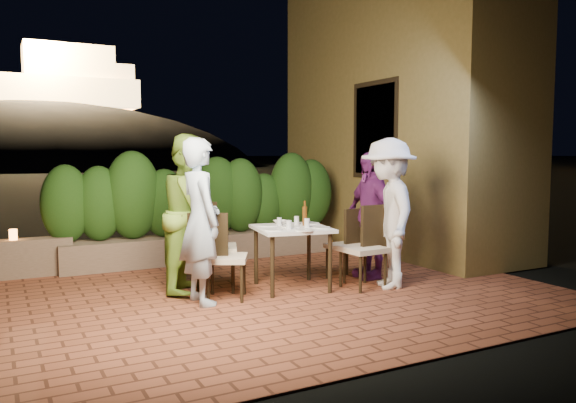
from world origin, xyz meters
TOP-DOWN VIEW (x-y plane):
  - ground at (0.00, 0.00)m, footprint 400.00×400.00m
  - terrace_floor at (0.00, 0.50)m, footprint 7.00×6.00m
  - building_wall at (3.60, 2.00)m, footprint 1.60×5.00m
  - window_pane at (2.82, 1.50)m, footprint 0.08×1.00m
  - window_frame at (2.81, 1.50)m, footprint 0.06×1.15m
  - planter at (0.20, 2.30)m, footprint 4.20×0.55m
  - hedge at (0.20, 2.30)m, footprint 4.00×0.70m
  - hill at (2.00, 60.00)m, footprint 52.00×40.00m
  - fortress at (2.00, 60.00)m, footprint 26.00×8.00m
  - dining_table at (0.54, 0.09)m, footprint 0.98×0.98m
  - plate_nw at (0.21, -0.06)m, footprint 0.23×0.23m
  - plate_sw at (0.33, 0.31)m, footprint 0.23×0.23m
  - plate_ne at (0.82, -0.15)m, footprint 0.21×0.21m
  - plate_se at (0.88, 0.24)m, footprint 0.24×0.24m
  - plate_centre at (0.53, 0.10)m, footprint 0.24×0.24m
  - plate_front at (0.53, -0.26)m, footprint 0.23×0.23m
  - glass_nw at (0.42, -0.07)m, footprint 0.06×0.06m
  - glass_sw at (0.47, 0.28)m, footprint 0.06×0.06m
  - glass_ne at (0.69, -0.03)m, footprint 0.06×0.06m
  - glass_se at (0.69, 0.24)m, footprint 0.06×0.06m
  - beer_bottle at (0.75, 0.13)m, footprint 0.06×0.06m
  - bowl at (0.56, 0.41)m, footprint 0.20×0.20m
  - chair_left_front at (-0.33, 0.00)m, footprint 0.61×0.61m
  - chair_left_back at (-0.30, 0.44)m, footprint 0.63×0.63m
  - chair_right_front at (1.31, -0.30)m, footprint 0.50×0.50m
  - chair_right_back at (1.40, 0.20)m, footprint 0.47×0.47m
  - diner_blue at (-0.64, -0.03)m, footprint 0.47×0.68m
  - diner_green at (-0.55, 0.55)m, footprint 1.08×1.14m
  - diner_white at (1.62, -0.39)m, footprint 1.07×1.34m
  - diner_purple at (1.73, 0.14)m, footprint 0.45×0.99m
  - parapet_lamp at (-2.42, 2.30)m, footprint 0.10×0.10m

SIDE VIEW (x-z plane):
  - hill at x=2.00m, z-range -15.00..7.00m
  - terrace_floor at x=0.00m, z-range -0.15..0.00m
  - ground at x=0.00m, z-range -0.02..-0.02m
  - planter at x=0.20m, z-range 0.00..0.40m
  - dining_table at x=0.54m, z-range 0.00..0.75m
  - chair_right_back at x=1.40m, z-range 0.00..0.91m
  - chair_left_front at x=-0.33m, z-range 0.00..0.97m
  - chair_right_front at x=1.31m, z-range 0.00..1.00m
  - chair_left_back at x=-0.30m, z-range 0.00..1.06m
  - parapet_lamp at x=-2.42m, z-range 0.50..0.64m
  - plate_ne at x=0.82m, z-range 0.75..0.76m
  - plate_front at x=0.53m, z-range 0.75..0.76m
  - plate_nw at x=0.21m, z-range 0.75..0.76m
  - plate_sw at x=0.33m, z-range 0.75..0.76m
  - plate_centre at x=0.53m, z-range 0.75..0.76m
  - plate_se at x=0.88m, z-range 0.75..0.76m
  - bowl at x=0.56m, z-range 0.75..0.79m
  - glass_sw at x=0.47m, z-range 0.75..0.85m
  - glass_nw at x=0.42m, z-range 0.75..0.86m
  - glass_se at x=0.69m, z-range 0.75..0.86m
  - glass_ne at x=0.69m, z-range 0.75..0.86m
  - diner_purple at x=1.73m, z-range 0.00..1.65m
  - diner_blue at x=-0.64m, z-range 0.00..1.81m
  - beer_bottle at x=0.75m, z-range 0.75..1.06m
  - diner_white at x=1.62m, z-range 0.00..1.82m
  - diner_green at x=-0.55m, z-range 0.00..1.86m
  - hedge at x=0.20m, z-range 0.40..1.50m
  - window_pane at x=2.82m, z-range 1.30..2.70m
  - window_frame at x=2.81m, z-range 1.23..2.77m
  - building_wall at x=3.60m, z-range 0.00..5.00m
  - fortress at x=2.00m, z-range 6.50..14.50m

